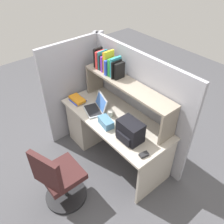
{
  "coord_description": "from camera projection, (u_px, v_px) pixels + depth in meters",
  "views": [
    {
      "loc": [
        1.81,
        -1.55,
        2.72
      ],
      "look_at": [
        0.0,
        -0.05,
        0.85
      ],
      "focal_mm": 37.62,
      "sensor_mm": 36.0,
      "label": 1
    }
  ],
  "objects": [
    {
      "name": "desk_book_stack",
      "position": [
        77.0,
        99.0,
        3.38
      ],
      "size": [
        0.25,
        0.18,
        0.06
      ],
      "color": "blue",
      "rests_on": "desk"
    },
    {
      "name": "office_chair",
      "position": [
        59.0,
        180.0,
        2.74
      ],
      "size": [
        0.52,
        0.54,
        0.93
      ],
      "rotation": [
        0.0,
        0.0,
        3.46
      ],
      "color": "black",
      "rests_on": "ground_plane"
    },
    {
      "name": "cubicle_partition_rear",
      "position": [
        136.0,
        104.0,
        3.27
      ],
      "size": [
        1.84,
        0.05,
        1.55
      ],
      "primitive_type": "cube",
      "color": "#9E9EA8",
      "rests_on": "ground_plane"
    },
    {
      "name": "reference_books_on_shelf",
      "position": [
        108.0,
        64.0,
        3.08
      ],
      "size": [
        0.48,
        0.19,
        0.3
      ],
      "color": "black",
      "rests_on": "overhead_hutch"
    },
    {
      "name": "backpack",
      "position": [
        130.0,
        131.0,
        2.72
      ],
      "size": [
        0.3,
        0.22,
        0.26
      ],
      "color": "black",
      "rests_on": "desk"
    },
    {
      "name": "desk",
      "position": [
        98.0,
        121.0,
        3.54
      ],
      "size": [
        1.6,
        0.7,
        0.73
      ],
      "color": "beige",
      "rests_on": "ground_plane"
    },
    {
      "name": "ground_plane",
      "position": [
        115.0,
        154.0,
        3.56
      ],
      "size": [
        8.0,
        8.0,
        0.0
      ],
      "primitive_type": "plane",
      "color": "#4C4C51"
    },
    {
      "name": "laptop",
      "position": [
        96.0,
        107.0,
        3.2
      ],
      "size": [
        0.37,
        0.34,
        0.22
      ],
      "color": "#B7BABF",
      "rests_on": "desk"
    },
    {
      "name": "snack_canister",
      "position": [
        122.0,
        123.0,
        2.94
      ],
      "size": [
        0.1,
        0.1,
        0.11
      ],
      "primitive_type": "cylinder",
      "color": "#26723F",
      "rests_on": "desk"
    },
    {
      "name": "tissue_box",
      "position": [
        106.0,
        122.0,
        2.96
      ],
      "size": [
        0.24,
        0.15,
        0.1
      ],
      "primitive_type": "cube",
      "rotation": [
        0.0,
        0.0,
        -0.17
      ],
      "color": "teal",
      "rests_on": "desk"
    },
    {
      "name": "paper_cup",
      "position": [
        110.0,
        113.0,
        3.1
      ],
      "size": [
        0.08,
        0.08,
        0.09
      ],
      "primitive_type": "cylinder",
      "color": "white",
      "rests_on": "desk"
    },
    {
      "name": "computer_mouse",
      "position": [
        144.0,
        155.0,
        2.58
      ],
      "size": [
        0.08,
        0.11,
        0.03
      ],
      "primitive_type": "cube",
      "rotation": [
        0.0,
        0.0,
        -0.2
      ],
      "color": "#262628",
      "rests_on": "desk"
    },
    {
      "name": "cubicle_partition_left",
      "position": [
        76.0,
        89.0,
        3.56
      ],
      "size": [
        0.05,
        1.06,
        1.55
      ],
      "primitive_type": "cube",
      "color": "#9E9EA8",
      "rests_on": "ground_plane"
    },
    {
      "name": "overhead_hutch",
      "position": [
        127.0,
        90.0,
        2.99
      ],
      "size": [
        1.44,
        0.28,
        0.45
      ],
      "color": "gray",
      "rests_on": "desk"
    }
  ]
}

